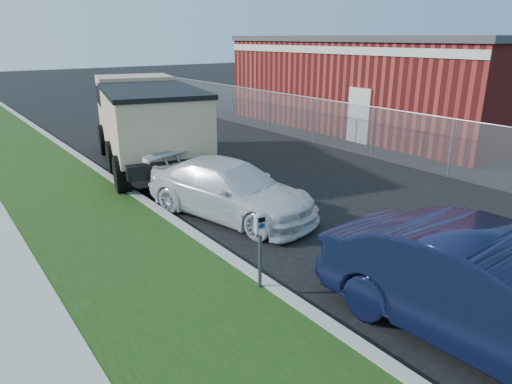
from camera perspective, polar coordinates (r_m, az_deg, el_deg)
ground at (r=10.22m, az=9.73°, el=-5.26°), size 120.00×120.00×0.00m
streetside at (r=9.39m, az=-25.15°, el=-8.71°), size 6.12×50.00×0.15m
chainlink_fence at (r=18.76m, az=7.43°, el=9.90°), size 0.06×30.06×30.00m
brick_building at (r=23.78m, az=16.62°, el=13.26°), size 9.20×14.20×4.17m
parking_meter at (r=7.40m, az=0.51°, el=-5.27°), size 0.21×0.16×1.35m
white_wagon at (r=11.01m, az=-3.46°, el=0.42°), size 3.03×4.85×1.31m
navy_sedan at (r=7.08m, az=27.63°, el=-11.43°), size 2.03×5.04×1.63m
dump_truck at (r=15.72m, az=-13.54°, el=8.95°), size 4.24×7.50×2.78m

